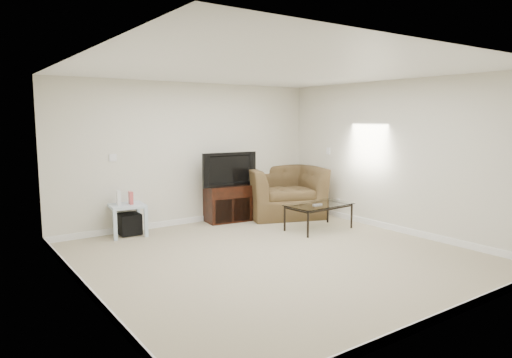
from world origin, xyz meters
TOP-DOWN VIEW (x-y plane):
  - floor at (0.00, 0.00)m, footprint 5.00×5.00m
  - ceiling at (0.00, 0.00)m, footprint 5.00×5.00m
  - wall_back at (0.00, 2.50)m, footprint 5.00×0.02m
  - wall_left at (-2.50, 0.00)m, footprint 0.02×5.00m
  - wall_right at (2.50, 0.00)m, footprint 0.02×5.00m
  - plate_back at (-1.40, 2.49)m, footprint 0.12×0.02m
  - plate_right_switch at (2.49, 1.60)m, footprint 0.02×0.09m
  - plate_right_outlet at (2.49, 1.30)m, footprint 0.02×0.08m
  - tv_stand at (0.59, 2.28)m, footprint 0.85×0.64m
  - dvd_player at (0.59, 2.24)m, footprint 0.49×0.37m
  - television at (0.59, 2.25)m, footprint 1.00×0.26m
  - side_table at (-1.28, 2.28)m, footprint 0.59×0.59m
  - subwoofer at (-1.24, 2.30)m, footprint 0.33×0.33m
  - game_console at (-1.40, 2.27)m, footprint 0.08×0.18m
  - game_case at (-1.21, 2.25)m, footprint 0.08×0.16m
  - recliner at (1.72, 2.05)m, footprint 1.68×1.38m
  - coffee_table at (1.51, 0.80)m, footprint 1.15×0.69m
  - remote at (1.43, 0.74)m, footprint 0.18×0.06m

SIDE VIEW (x-z plane):
  - floor at x=0.00m, z-range 0.00..0.00m
  - subwoofer at x=-1.24m, z-range 0.02..0.35m
  - coffee_table at x=1.51m, z-range 0.00..0.44m
  - side_table at x=-1.28m, z-range 0.00..0.51m
  - plate_right_outlet at x=2.49m, z-range 0.24..0.36m
  - tv_stand at x=0.59m, z-range 0.00..0.66m
  - remote at x=1.43m, z-range 0.44..0.46m
  - dvd_player at x=0.59m, z-range 0.52..0.58m
  - game_case at x=-1.21m, z-range 0.51..0.71m
  - game_console at x=-1.40m, z-range 0.51..0.75m
  - recliner at x=1.72m, z-range 0.00..1.27m
  - television at x=0.59m, z-range 0.66..1.27m
  - wall_back at x=0.00m, z-range 0.00..2.50m
  - wall_left at x=-2.50m, z-range 0.00..2.50m
  - wall_right at x=2.50m, z-range 0.00..2.50m
  - plate_back at x=-1.40m, z-range 1.19..1.31m
  - plate_right_switch at x=2.49m, z-range 1.19..1.31m
  - ceiling at x=0.00m, z-range 2.50..2.50m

